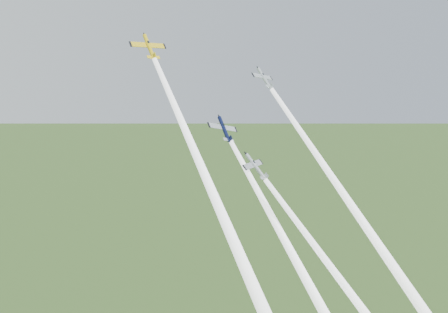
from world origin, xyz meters
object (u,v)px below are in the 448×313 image
plane_yellow (149,47)px  plane_silver_low (255,166)px  plane_silver_right (264,78)px  plane_navy (224,129)px

plane_yellow → plane_silver_low: (13.12, -16.91, -22.65)m
plane_silver_right → plane_silver_low: plane_silver_right is taller
plane_navy → plane_silver_low: 12.78m
plane_yellow → plane_navy: bearing=-20.3°
plane_yellow → plane_silver_right: plane_yellow is taller
plane_navy → plane_silver_low: (-0.86, -11.22, -6.05)m
plane_silver_right → plane_silver_low: bearing=-147.7°
plane_yellow → plane_silver_right: bearing=-8.1°
plane_yellow → plane_navy: size_ratio=0.99×
plane_navy → plane_silver_low: size_ratio=1.05×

